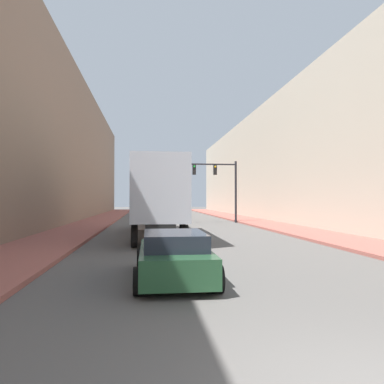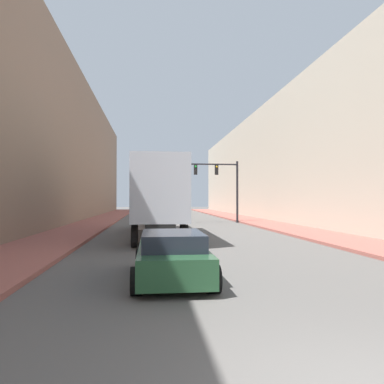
% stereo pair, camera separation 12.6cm
% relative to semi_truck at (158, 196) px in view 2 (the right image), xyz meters
% --- Properties ---
extents(sidewalk_right, '(3.41, 80.00, 0.15)m').
position_rel_semi_truck_xyz_m(sidewalk_right, '(9.34, 11.20, -2.25)').
color(sidewalk_right, '#9E564C').
rests_on(sidewalk_right, ground).
extents(sidewalk_left, '(3.41, 80.00, 0.15)m').
position_rel_semi_truck_xyz_m(sidewalk_left, '(-5.25, 11.20, -2.25)').
color(sidewalk_left, '#9E564C').
rests_on(sidewalk_left, ground).
extents(building_right, '(6.00, 80.00, 11.88)m').
position_rel_semi_truck_xyz_m(building_right, '(14.05, 11.20, 3.61)').
color(building_right, '#BCB29E').
rests_on(building_right, ground).
extents(building_left, '(6.00, 80.00, 14.33)m').
position_rel_semi_truck_xyz_m(building_left, '(-9.96, 11.20, 4.84)').
color(building_left, '#846B56').
rests_on(building_left, ground).
extents(semi_truck, '(2.59, 13.68, 4.16)m').
position_rel_semi_truck_xyz_m(semi_truck, '(0.00, 0.00, 0.00)').
color(semi_truck, '#B2B7C1').
rests_on(semi_truck, ground).
extents(sedan_car, '(2.04, 4.43, 1.28)m').
position_rel_semi_truck_xyz_m(sedan_car, '(0.15, -12.26, -1.70)').
color(sedan_car, '#234C2D').
rests_on(sedan_car, ground).
extents(traffic_signal_gantry, '(7.80, 0.35, 5.63)m').
position_rel_semi_truck_xyz_m(traffic_signal_gantry, '(5.22, 11.25, 1.78)').
color(traffic_signal_gantry, black).
rests_on(traffic_signal_gantry, ground).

